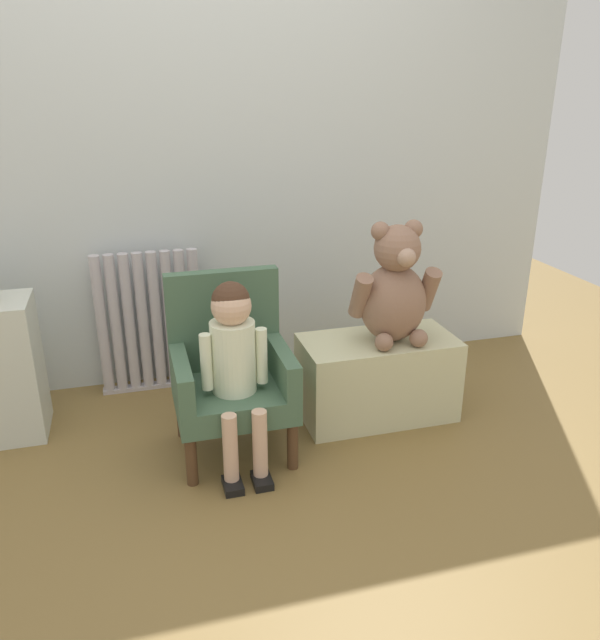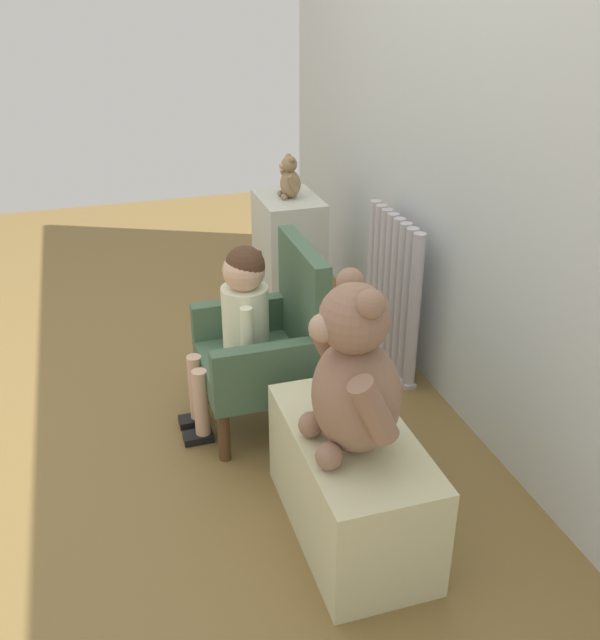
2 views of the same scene
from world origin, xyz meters
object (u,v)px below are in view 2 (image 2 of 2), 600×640
object	(u,v)px
low_bench	(351,483)
small_teddy_bear	(290,179)
child_armchair	(271,343)
radiator	(392,293)
child_figure	(239,314)
small_dresser	(289,255)
large_teddy_bear	(354,377)

from	to	relation	value
low_bench	small_teddy_bear	size ratio (longest dim) A/B	3.26
child_armchair	radiator	bearing A→B (deg)	114.42
child_figure	small_dresser	bearing A→B (deg)	153.72
small_teddy_bear	small_dresser	bearing A→B (deg)	-135.14
low_bench	child_armchair	bearing A→B (deg)	-173.81
small_dresser	child_figure	xyz separation A→B (m)	(0.94, -0.46, 0.18)
low_bench	large_teddy_bear	size ratio (longest dim) A/B	1.29
radiator	child_figure	size ratio (longest dim) A/B	0.93
child_figure	low_bench	xyz separation A→B (m)	(0.66, 0.19, -0.29)
child_armchair	small_teddy_bear	bearing A→B (deg)	159.30
child_figure	large_teddy_bear	distance (m)	0.74
radiator	small_teddy_bear	xyz separation A→B (m)	(-0.65, -0.26, 0.35)
small_dresser	small_teddy_bear	distance (m)	0.39
small_dresser	low_bench	xyz separation A→B (m)	(1.60, -0.28, -0.11)
low_bench	large_teddy_bear	xyz separation A→B (m)	(0.05, -0.02, 0.41)
small_teddy_bear	radiator	bearing A→B (deg)	21.72
small_dresser	child_figure	bearing A→B (deg)	-26.28
radiator	large_teddy_bear	xyz separation A→B (m)	(0.99, -0.56, 0.26)
large_teddy_bear	small_teddy_bear	size ratio (longest dim) A/B	2.52
child_figure	child_armchair	bearing A→B (deg)	90.00
radiator	small_teddy_bear	distance (m)	0.78
child_armchair	small_dresser	bearing A→B (deg)	159.69
radiator	child_armchair	distance (m)	0.67
small_dresser	child_armchair	size ratio (longest dim) A/B	0.83
small_dresser	low_bench	distance (m)	1.63
child_figure	small_teddy_bear	bearing A→B (deg)	153.32
small_dresser	child_armchair	bearing A→B (deg)	-20.31
radiator	small_teddy_bear	world-z (taller)	small_teddy_bear
child_armchair	child_figure	bearing A→B (deg)	-90.00
child_armchair	large_teddy_bear	xyz separation A→B (m)	(0.71, 0.05, 0.26)
radiator	child_figure	xyz separation A→B (m)	(0.28, -0.73, 0.14)
small_dresser	child_armchair	xyz separation A→B (m)	(0.94, -0.35, 0.04)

